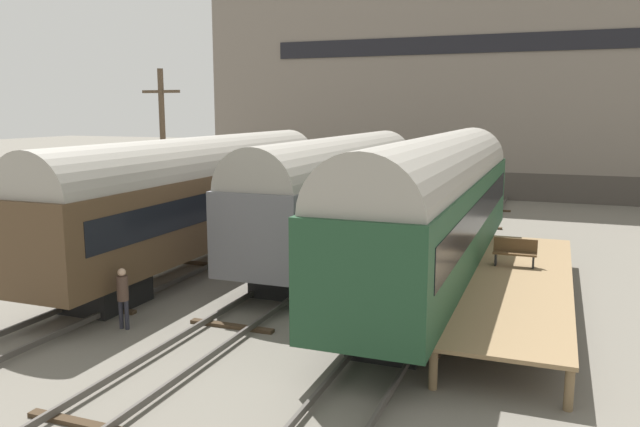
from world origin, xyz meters
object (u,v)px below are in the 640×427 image
(utility_pole, at_px, (164,159))
(train_car_brown, at_px, (201,192))
(person_worker, at_px, (123,293))
(train_car_grey, at_px, (337,190))
(train_car_green, at_px, (437,202))
(bench, at_px, (515,252))

(utility_pole, bearing_deg, train_car_brown, -26.76)
(train_car_brown, bearing_deg, person_worker, -75.76)
(train_car_grey, height_order, utility_pole, utility_pole)
(person_worker, bearing_deg, train_car_brown, 104.24)
(train_car_brown, height_order, train_car_green, train_car_green)
(bench, distance_m, person_worker, 12.47)
(bench, xyz_separation_m, person_worker, (-10.07, -7.34, -0.43))
(train_car_green, bearing_deg, train_car_grey, 147.93)
(train_car_grey, relative_size, person_worker, 8.86)
(person_worker, bearing_deg, utility_pole, 117.42)
(train_car_green, height_order, utility_pole, utility_pole)
(bench, bearing_deg, train_car_brown, -179.69)
(train_car_green, distance_m, utility_pole, 12.02)
(train_car_brown, relative_size, train_car_grey, 1.13)
(train_car_green, xyz_separation_m, bench, (2.63, 0.06, -1.53))
(bench, bearing_deg, train_car_green, -178.67)
(train_car_green, xyz_separation_m, utility_pole, (-11.90, 1.31, 1.05))
(train_car_brown, height_order, person_worker, train_car_brown)
(train_car_brown, xyz_separation_m, bench, (11.92, 0.06, -1.43))
(train_car_grey, relative_size, utility_pole, 2.00)
(train_car_grey, distance_m, person_worker, 10.72)
(bench, relative_size, utility_pole, 0.18)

